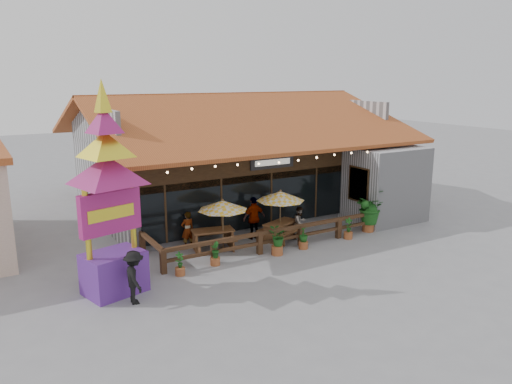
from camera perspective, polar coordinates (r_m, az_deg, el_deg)
ground at (r=21.69m, az=5.45°, el=-5.52°), size 100.00×100.00×0.00m
restaurant_building at (r=26.74m, az=-2.27°, el=2.96°), size 15.50×14.73×6.09m
patio_railing at (r=20.11m, az=0.68°, el=-5.13°), size 10.00×2.60×0.92m
umbrella_left at (r=19.93m, az=-3.83°, el=-1.55°), size 2.39×2.39×2.15m
umbrella_right at (r=21.20m, az=2.81°, el=-0.48°), size 2.61×2.61×2.22m
picnic_table_left at (r=20.49m, az=-4.96°, el=-5.02°), size 1.95×1.77×0.82m
picnic_table_right at (r=21.59m, az=2.83°, el=-4.10°), size 2.03×1.91×0.78m
thai_sign_tower at (r=16.14m, az=-16.60°, el=1.79°), size 3.33×3.33×7.36m
tropical_plant at (r=23.10m, az=12.79°, el=-1.78°), size 1.81×1.84×1.93m
diner_a at (r=20.64m, az=-7.83°, el=-4.31°), size 0.59×0.41×1.55m
diner_b at (r=21.73m, az=5.04°, el=-3.50°), size 0.83×0.74×1.43m
diner_c at (r=21.55m, az=-0.23°, el=-2.98°), size 1.12×0.53×1.87m
pedestrian at (r=16.05m, az=-13.74°, el=-9.45°), size 0.69×1.13×1.70m
planter_a at (r=18.04m, az=-8.69°, el=-8.31°), size 0.35×0.35×0.87m
planter_b at (r=18.81m, az=-4.71°, el=-7.13°), size 0.37×0.37×0.91m
planter_c at (r=19.73m, az=2.45°, el=-5.45°), size 0.89×0.85×1.12m
planter_d at (r=20.54m, az=5.45°, el=-5.27°), size 0.47×0.47×0.94m
planter_e at (r=22.06m, az=10.51°, el=-4.29°), size 0.38×0.40×0.94m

